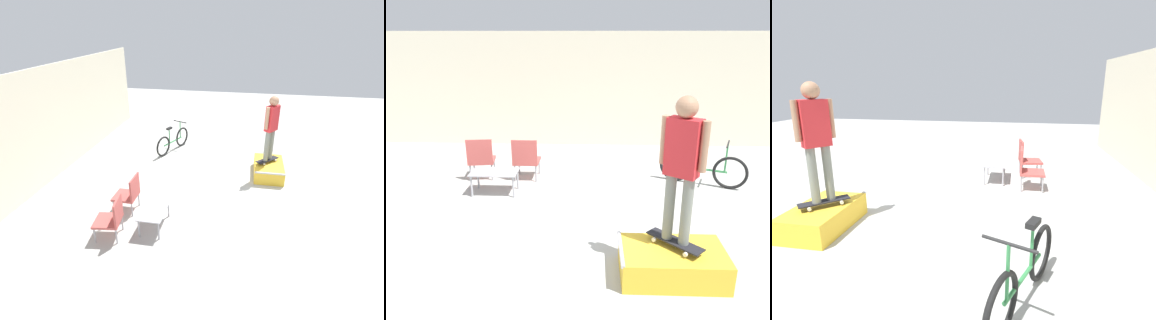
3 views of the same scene
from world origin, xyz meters
TOP-DOWN VIEW (x-y plane):
  - ground_plane at (0.00, 0.00)m, footprint 24.00×24.00m
  - house_wall_back at (0.00, 4.97)m, footprint 12.00×0.06m
  - skate_ramp_box at (1.56, -0.98)m, footprint 1.32×0.80m
  - skateboard_on_ramp at (1.58, -0.92)m, footprint 0.66×0.67m
  - person_skater at (1.58, -0.92)m, footprint 0.48×0.38m
  - coffee_table at (-1.32, 1.53)m, footprint 0.89×0.52m
  - patio_chair_left at (-1.78, 2.26)m, footprint 0.59×0.59m
  - patio_chair_right at (-0.84, 2.26)m, footprint 0.53×0.53m
  - bicycle at (2.76, 2.12)m, footprint 1.61×0.77m

SIDE VIEW (x-z plane):
  - ground_plane at x=0.00m, z-range 0.00..0.00m
  - skate_ramp_box at x=1.56m, z-range -0.01..0.39m
  - bicycle at x=2.76m, z-range -0.11..0.82m
  - coffee_table at x=-1.32m, z-range 0.16..0.60m
  - skateboard_on_ramp at x=1.58m, z-range 0.42..0.49m
  - patio_chair_left at x=-1.78m, z-range 0.03..0.92m
  - patio_chair_right at x=-0.84m, z-range 0.03..0.92m
  - house_wall_back at x=0.00m, z-range 0.00..3.00m
  - person_skater at x=1.58m, z-range 0.64..2.44m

